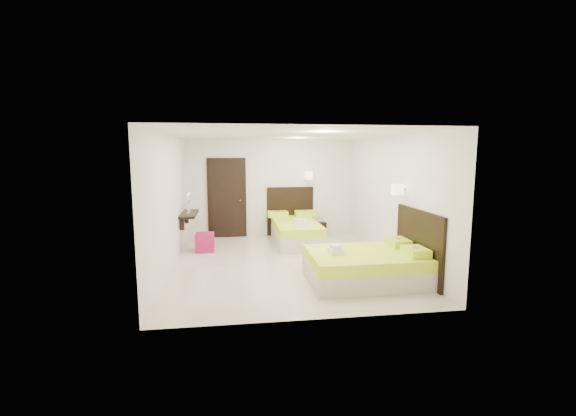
{
  "coord_description": "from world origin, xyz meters",
  "views": [
    {
      "loc": [
        -1.04,
        -7.61,
        2.24
      ],
      "look_at": [
        0.1,
        0.3,
        1.1
      ],
      "focal_mm": 24.0,
      "sensor_mm": 36.0,
      "label": 1
    }
  ],
  "objects": [
    {
      "name": "floor",
      "position": [
        0.0,
        0.0,
        0.0
      ],
      "size": [
        5.5,
        5.5,
        0.0
      ],
      "primitive_type": "plane",
      "color": "beige",
      "rests_on": "ground"
    },
    {
      "name": "bed_double",
      "position": [
        1.33,
        -1.3,
        0.3
      ],
      "size": [
        2.0,
        1.7,
        1.65
      ],
      "color": "beige",
      "rests_on": "ground"
    },
    {
      "name": "nightstand",
      "position": [
        1.29,
        2.71,
        0.17
      ],
      "size": [
        0.44,
        0.41,
        0.34
      ],
      "primitive_type": "cube",
      "rotation": [
        0.0,
        0.0,
        0.19
      ],
      "color": "black",
      "rests_on": "ground"
    },
    {
      "name": "door",
      "position": [
        -1.2,
        2.7,
        1.05
      ],
      "size": [
        1.02,
        0.15,
        2.14
      ],
      "color": "black",
      "rests_on": "ground"
    },
    {
      "name": "console_shelf",
      "position": [
        -2.08,
        1.6,
        0.82
      ],
      "size": [
        0.35,
        1.2,
        0.78
      ],
      "color": "black",
      "rests_on": "ground"
    },
    {
      "name": "ottoman",
      "position": [
        -1.7,
        1.22,
        0.21
      ],
      "size": [
        0.42,
        0.42,
        0.42
      ],
      "primitive_type": "cube",
      "rotation": [
        0.0,
        0.0,
        0.01
      ],
      "color": "maroon",
      "rests_on": "ground"
    },
    {
      "name": "bed_single",
      "position": [
        0.51,
        1.78,
        0.32
      ],
      "size": [
        1.27,
        2.12,
        1.75
      ],
      "color": "beige",
      "rests_on": "ground"
    }
  ]
}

